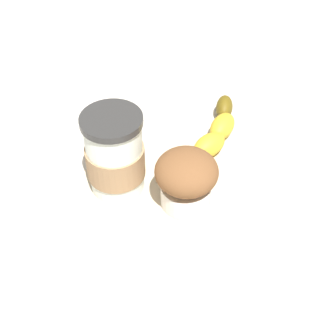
# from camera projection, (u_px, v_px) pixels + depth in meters

# --- Properties ---
(ground_plane) EXTENTS (3.00, 3.00, 0.00)m
(ground_plane) POSITION_uv_depth(u_px,v_px,m) (168.00, 191.00, 0.70)
(ground_plane) COLOR beige
(paper_napkin) EXTENTS (0.24, 0.24, 0.00)m
(paper_napkin) POSITION_uv_depth(u_px,v_px,m) (168.00, 190.00, 0.70)
(paper_napkin) COLOR beige
(paper_napkin) RESTS_ON ground_plane
(coffee_cup) EXTENTS (0.09, 0.09, 0.13)m
(coffee_cup) POSITION_uv_depth(u_px,v_px,m) (115.00, 155.00, 0.67)
(coffee_cup) COLOR silver
(coffee_cup) RESTS_ON paper_napkin
(muffin) EXTENTS (0.09, 0.09, 0.09)m
(muffin) POSITION_uv_depth(u_px,v_px,m) (186.00, 178.00, 0.65)
(muffin) COLOR white
(muffin) RESTS_ON paper_napkin
(banana) EXTENTS (0.20, 0.11, 0.04)m
(banana) POSITION_uv_depth(u_px,v_px,m) (212.00, 134.00, 0.76)
(banana) COLOR gold
(banana) RESTS_ON paper_napkin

